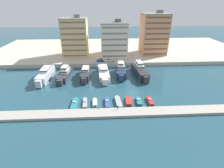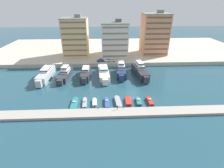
{
  "view_description": "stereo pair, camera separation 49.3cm",
  "coord_description": "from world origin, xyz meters",
  "px_view_note": "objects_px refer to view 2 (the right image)",
  "views": [
    {
      "loc": [
        -12.25,
        -63.79,
        35.27
      ],
      "look_at": [
        -8.56,
        3.74,
        2.5
      ],
      "focal_mm": 28.0,
      "sensor_mm": 36.0,
      "label": 1
    },
    {
      "loc": [
        -11.76,
        -63.82,
        35.27
      ],
      "look_at": [
        -8.56,
        3.74,
        2.5
      ],
      "focal_mm": 28.0,
      "sensor_mm": 36.0,
      "label": 2
    }
  ],
  "objects_px": {
    "motorboat_blue_center_left": "(107,103)",
    "car_white_left": "(106,60)",
    "yacht_navy_center": "(121,71)",
    "yacht_ivory_center_left": "(104,73)",
    "motorboat_white_mid_left": "(95,102)",
    "pedestrian_near_edge": "(117,107)",
    "yacht_charcoal_mid_left": "(86,74)",
    "yacht_charcoal_center_right": "(140,71)",
    "yacht_silver_far_left": "(46,74)",
    "motorboat_teal_far_left": "(74,104)",
    "car_white_mid_left": "(112,60)",
    "motorboat_grey_center": "(118,102)",
    "yacht_charcoal_left": "(65,74)",
    "car_blue_far_left": "(101,60)",
    "motorboat_red_center_right": "(128,101)",
    "motorboat_teal_mid_right": "(139,101)",
    "motorboat_grey_left": "(85,103)",
    "motorboat_red_right": "(150,101)"
  },
  "relations": [
    {
      "from": "motorboat_blue_center_left",
      "to": "car_white_left",
      "type": "height_order",
      "value": "car_white_left"
    },
    {
      "from": "yacht_navy_center",
      "to": "yacht_ivory_center_left",
      "type": "bearing_deg",
      "value": -171.45
    },
    {
      "from": "yacht_navy_center",
      "to": "motorboat_blue_center_left",
      "type": "height_order",
      "value": "yacht_navy_center"
    },
    {
      "from": "motorboat_white_mid_left",
      "to": "pedestrian_near_edge",
      "type": "relative_size",
      "value": 3.48
    },
    {
      "from": "yacht_charcoal_mid_left",
      "to": "yacht_ivory_center_left",
      "type": "distance_m",
      "value": 8.99
    },
    {
      "from": "yacht_charcoal_center_right",
      "to": "car_white_left",
      "type": "distance_m",
      "value": 23.48
    },
    {
      "from": "yacht_silver_far_left",
      "to": "pedestrian_near_edge",
      "type": "height_order",
      "value": "yacht_silver_far_left"
    },
    {
      "from": "yacht_charcoal_mid_left",
      "to": "motorboat_blue_center_left",
      "type": "relative_size",
      "value": 2.29
    },
    {
      "from": "motorboat_teal_far_left",
      "to": "car_white_left",
      "type": "relative_size",
      "value": 2.05
    },
    {
      "from": "yacht_silver_far_left",
      "to": "yacht_charcoal_center_right",
      "type": "distance_m",
      "value": 47.0
    },
    {
      "from": "yacht_silver_far_left",
      "to": "car_white_mid_left",
      "type": "relative_size",
      "value": 5.09
    },
    {
      "from": "yacht_navy_center",
      "to": "car_white_left",
      "type": "relative_size",
      "value": 4.08
    },
    {
      "from": "yacht_silver_far_left",
      "to": "motorboat_blue_center_left",
      "type": "height_order",
      "value": "yacht_silver_far_left"
    },
    {
      "from": "yacht_ivory_center_left",
      "to": "motorboat_grey_center",
      "type": "xyz_separation_m",
      "value": [
        5.25,
        -25.7,
        -1.42
      ]
    },
    {
      "from": "motorboat_blue_center_left",
      "to": "car_white_mid_left",
      "type": "distance_m",
      "value": 43.2
    },
    {
      "from": "yacht_charcoal_center_right",
      "to": "yacht_charcoal_left",
      "type": "bearing_deg",
      "value": -177.94
    },
    {
      "from": "car_blue_far_left",
      "to": "car_white_mid_left",
      "type": "relative_size",
      "value": 1.0
    },
    {
      "from": "yacht_charcoal_mid_left",
      "to": "car_white_left",
      "type": "bearing_deg",
      "value": 58.84
    },
    {
      "from": "motorboat_red_center_right",
      "to": "pedestrian_near_edge",
      "type": "distance_m",
      "value": 7.63
    },
    {
      "from": "motorboat_teal_mid_right",
      "to": "car_white_mid_left",
      "type": "relative_size",
      "value": 1.46
    },
    {
      "from": "motorboat_grey_center",
      "to": "motorboat_teal_far_left",
      "type": "bearing_deg",
      "value": -179.64
    },
    {
      "from": "motorboat_teal_far_left",
      "to": "yacht_ivory_center_left",
      "type": "bearing_deg",
      "value": 66.79
    },
    {
      "from": "motorboat_grey_left",
      "to": "car_white_left",
      "type": "height_order",
      "value": "car_white_left"
    },
    {
      "from": "motorboat_teal_mid_right",
      "to": "yacht_charcoal_center_right",
      "type": "bearing_deg",
      "value": 78.38
    },
    {
      "from": "yacht_silver_far_left",
      "to": "yacht_charcoal_left",
      "type": "relative_size",
      "value": 1.15
    },
    {
      "from": "yacht_charcoal_mid_left",
      "to": "motorboat_grey_center",
      "type": "bearing_deg",
      "value": -60.61
    },
    {
      "from": "motorboat_teal_far_left",
      "to": "car_white_mid_left",
      "type": "height_order",
      "value": "car_white_mid_left"
    },
    {
      "from": "yacht_silver_far_left",
      "to": "motorboat_red_center_right",
      "type": "relative_size",
      "value": 3.29
    },
    {
      "from": "motorboat_blue_center_left",
      "to": "yacht_silver_far_left",
      "type": "bearing_deg",
      "value": 140.12
    },
    {
      "from": "yacht_silver_far_left",
      "to": "motorboat_red_right",
      "type": "distance_m",
      "value": 51.91
    },
    {
      "from": "yacht_charcoal_left",
      "to": "motorboat_red_center_right",
      "type": "xyz_separation_m",
      "value": [
        28.38,
        -24.71,
        -1.51
      ]
    },
    {
      "from": "motorboat_teal_far_left",
      "to": "car_blue_far_left",
      "type": "distance_m",
      "value": 43.91
    },
    {
      "from": "motorboat_teal_far_left",
      "to": "motorboat_red_center_right",
      "type": "relative_size",
      "value": 1.33
    },
    {
      "from": "motorboat_white_mid_left",
      "to": "motorboat_grey_center",
      "type": "distance_m",
      "value": 8.81
    },
    {
      "from": "yacht_silver_far_left",
      "to": "motorboat_grey_center",
      "type": "distance_m",
      "value": 41.7
    },
    {
      "from": "motorboat_white_mid_left",
      "to": "car_white_left",
      "type": "xyz_separation_m",
      "value": [
        5.23,
        42.62,
        2.75
      ]
    },
    {
      "from": "yacht_charcoal_mid_left",
      "to": "motorboat_grey_left",
      "type": "bearing_deg",
      "value": -86.09
    },
    {
      "from": "motorboat_blue_center_left",
      "to": "car_white_mid_left",
      "type": "bearing_deg",
      "value": 85.03
    },
    {
      "from": "yacht_navy_center",
      "to": "motorboat_blue_center_left",
      "type": "bearing_deg",
      "value": -106.17
    },
    {
      "from": "yacht_ivory_center_left",
      "to": "motorboat_red_center_right",
      "type": "xyz_separation_m",
      "value": [
        9.17,
        -25.19,
        -1.45
      ]
    },
    {
      "from": "yacht_charcoal_left",
      "to": "motorboat_blue_center_left",
      "type": "height_order",
      "value": "yacht_charcoal_left"
    },
    {
      "from": "motorboat_white_mid_left",
      "to": "car_blue_far_left",
      "type": "relative_size",
      "value": 1.39
    },
    {
      "from": "motorboat_grey_left",
      "to": "motorboat_grey_center",
      "type": "xyz_separation_m",
      "value": [
        12.53,
        -0.37,
        0.14
      ]
    },
    {
      "from": "motorboat_blue_center_left",
      "to": "motorboat_red_center_right",
      "type": "relative_size",
      "value": 1.21
    },
    {
      "from": "yacht_silver_far_left",
      "to": "yacht_charcoal_center_right",
      "type": "xyz_separation_m",
      "value": [
        46.96,
        2.05,
        0.37
      ]
    },
    {
      "from": "yacht_charcoal_mid_left",
      "to": "motorboat_teal_far_left",
      "type": "distance_m",
      "value": 25.51
    },
    {
      "from": "yacht_silver_far_left",
      "to": "car_white_left",
      "type": "relative_size",
      "value": 5.06
    },
    {
      "from": "motorboat_grey_center",
      "to": "pedestrian_near_edge",
      "type": "distance_m",
      "value": 5.61
    },
    {
      "from": "motorboat_grey_left",
      "to": "car_white_left",
      "type": "distance_m",
      "value": 43.58
    },
    {
      "from": "yacht_charcoal_left",
      "to": "yacht_ivory_center_left",
      "type": "bearing_deg",
      "value": 1.45
    }
  ]
}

